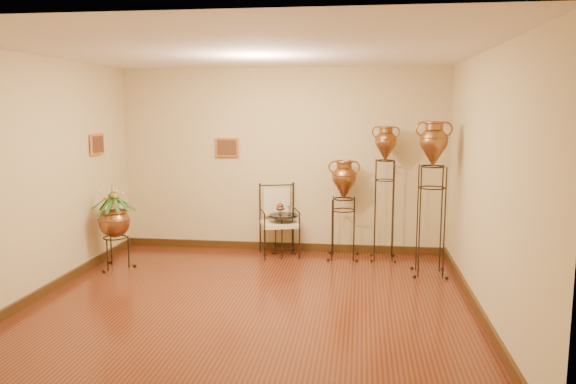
# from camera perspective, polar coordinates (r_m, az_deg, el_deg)

# --- Properties ---
(ground) EXTENTS (5.00, 5.00, 0.00)m
(ground) POSITION_cam_1_polar(r_m,az_deg,el_deg) (6.48, -3.77, -11.33)
(ground) COLOR maroon
(ground) RESTS_ON ground
(room_shell) EXTENTS (5.02, 5.02, 2.81)m
(room_shell) POSITION_cam_1_polar(r_m,az_deg,el_deg) (6.12, -3.97, 4.13)
(room_shell) COLOR #D3B788
(room_shell) RESTS_ON ground
(amphora_tall) EXTENTS (0.42, 0.42, 1.97)m
(amphora_tall) POSITION_cam_1_polar(r_m,az_deg,el_deg) (8.22, 9.77, 0.04)
(amphora_tall) COLOR black
(amphora_tall) RESTS_ON ground
(amphora_mid) EXTENTS (0.53, 0.53, 2.06)m
(amphora_mid) POSITION_cam_1_polar(r_m,az_deg,el_deg) (7.59, 14.38, -0.53)
(amphora_mid) COLOR black
(amphora_mid) RESTS_ON ground
(amphora_short) EXTENTS (0.60, 0.60, 1.48)m
(amphora_short) POSITION_cam_1_polar(r_m,az_deg,el_deg) (8.26, 5.67, -1.72)
(amphora_short) COLOR black
(amphora_short) RESTS_ON ground
(planter_urn) EXTENTS (0.85, 0.85, 1.25)m
(planter_urn) POSITION_cam_1_polar(r_m,az_deg,el_deg) (8.07, -17.25, -2.57)
(planter_urn) COLOR black
(planter_urn) RESTS_ON ground
(armchair) EXTENTS (0.74, 0.71, 1.06)m
(armchair) POSITION_cam_1_polar(r_m,az_deg,el_deg) (8.38, -0.89, -2.96)
(armchair) COLOR black
(armchair) RESTS_ON ground
(side_table) EXTENTS (0.50, 0.50, 0.80)m
(side_table) POSITION_cam_1_polar(r_m,az_deg,el_deg) (8.42, -0.48, -4.32)
(side_table) COLOR black
(side_table) RESTS_ON ground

